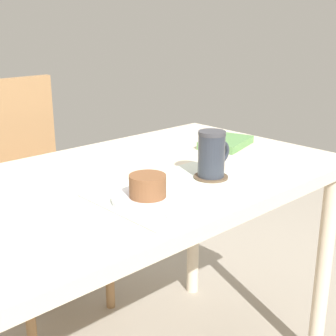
# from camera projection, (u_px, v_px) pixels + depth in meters

# --- Properties ---
(dining_table) EXTENTS (1.28, 0.70, 0.72)m
(dining_table) POSITION_uv_depth(u_px,v_px,m) (122.00, 207.00, 1.25)
(dining_table) COLOR beige
(dining_table) RESTS_ON ground_plane
(wooden_chair) EXTENTS (0.44, 0.44, 0.91)m
(wooden_chair) POSITION_uv_depth(u_px,v_px,m) (29.00, 187.00, 1.81)
(wooden_chair) COLOR #997047
(wooden_chair) RESTS_ON ground_plane
(placemat) EXTENTS (0.40, 0.29, 0.00)m
(placemat) POSITION_uv_depth(u_px,v_px,m) (179.00, 191.00, 1.13)
(placemat) COLOR silver
(placemat) RESTS_ON dining_table
(pastry_plate) EXTENTS (0.16, 0.16, 0.01)m
(pastry_plate) POSITION_uv_depth(u_px,v_px,m) (148.00, 199.00, 1.06)
(pastry_plate) COLOR white
(pastry_plate) RESTS_ON placemat
(pastry) EXTENTS (0.08, 0.08, 0.05)m
(pastry) POSITION_uv_depth(u_px,v_px,m) (148.00, 186.00, 1.05)
(pastry) COLOR brown
(pastry) RESTS_ON pastry_plate
(coffee_coaster) EXTENTS (0.09, 0.09, 0.00)m
(coffee_coaster) POSITION_uv_depth(u_px,v_px,m) (211.00, 177.00, 1.22)
(coffee_coaster) COLOR brown
(coffee_coaster) RESTS_ON placemat
(coffee_mug) EXTENTS (0.10, 0.07, 0.12)m
(coffee_mug) POSITION_uv_depth(u_px,v_px,m) (212.00, 154.00, 1.20)
(coffee_mug) COLOR #2D333D
(coffee_mug) RESTS_ON coffee_coaster
(teaspoon) EXTENTS (0.13, 0.05, 0.01)m
(teaspoon) POSITION_uv_depth(u_px,v_px,m) (193.00, 211.00, 0.99)
(teaspoon) COLOR silver
(teaspoon) RESTS_ON placemat
(small_book) EXTENTS (0.21, 0.17, 0.02)m
(small_book) POSITION_uv_depth(u_px,v_px,m) (226.00, 142.00, 1.54)
(small_book) COLOR #598C4C
(small_book) RESTS_ON dining_table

